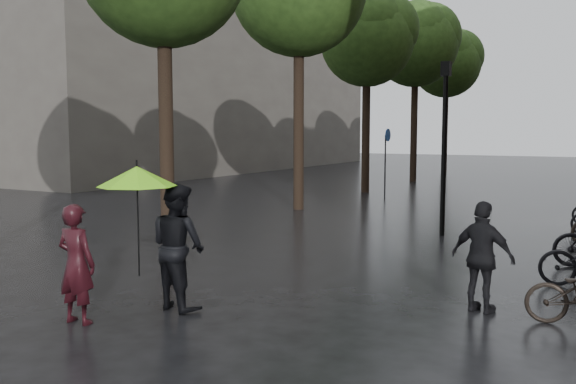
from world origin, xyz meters
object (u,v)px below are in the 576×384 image
Objects in this scene: person_burgundy at (76,264)px; lamp_post at (444,131)px; person_black at (178,246)px; pedestrian_walking at (483,257)px.

lamp_post is (2.35, 8.74, 1.67)m from person_burgundy.
person_black is at bearing -125.24° from person_burgundy.
lamp_post is at bearing -108.51° from person_burgundy.
pedestrian_walking is at bearing -139.60° from person_black.
lamp_post is (1.65, 7.61, 1.57)m from person_black.
person_burgundy reaches higher than pedestrian_walking.
person_burgundy is 5.29m from pedestrian_walking.
lamp_post reaches higher than pedestrian_walking.
lamp_post reaches higher than person_black.
pedestrian_walking is at bearing -149.64° from person_burgundy.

